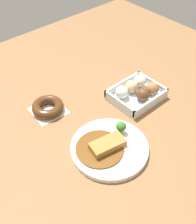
# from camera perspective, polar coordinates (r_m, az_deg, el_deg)

# --- Properties ---
(ground_plane) EXTENTS (1.60, 1.60, 0.00)m
(ground_plane) POSITION_cam_1_polar(r_m,az_deg,el_deg) (1.06, 4.26, -1.03)
(ground_plane) COLOR brown
(curry_plate) EXTENTS (0.26, 0.26, 0.07)m
(curry_plate) POSITION_cam_1_polar(r_m,az_deg,el_deg) (0.94, 2.26, -7.16)
(curry_plate) COLOR white
(curry_plate) RESTS_ON ground_plane
(donut_box) EXTENTS (0.20, 0.16, 0.06)m
(donut_box) POSITION_cam_1_polar(r_m,az_deg,el_deg) (1.13, 7.97, 4.16)
(donut_box) COLOR silver
(donut_box) RESTS_ON ground_plane
(chocolate_ring_donut) EXTENTS (0.13, 0.13, 0.04)m
(chocolate_ring_donut) POSITION_cam_1_polar(r_m,az_deg,el_deg) (1.08, -10.24, 1.00)
(chocolate_ring_donut) COLOR white
(chocolate_ring_donut) RESTS_ON ground_plane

